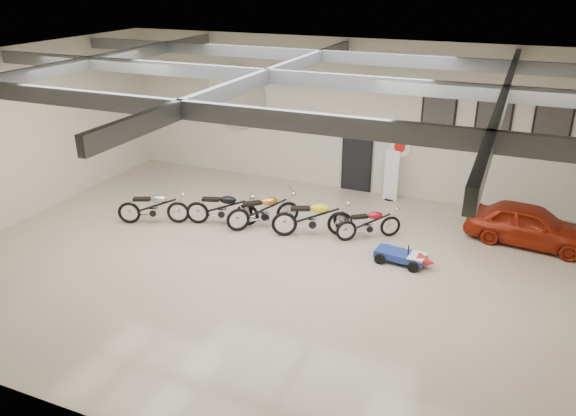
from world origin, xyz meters
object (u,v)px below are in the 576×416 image
at_px(motorcycle_black, 222,207).
at_px(motorcycle_gold, 263,210).
at_px(banner_stand, 391,175).
at_px(go_kart, 406,254).
at_px(motorcycle_silver, 153,206).
at_px(vintage_car, 530,225).
at_px(motorcycle_yellow, 312,217).
at_px(motorcycle_red, 369,223).

bearing_deg(motorcycle_black, motorcycle_gold, -3.93).
relative_size(banner_stand, go_kart, 1.12).
distance_m(motorcycle_black, go_kart, 5.50).
xyz_separation_m(motorcycle_black, go_kart, (5.48, -0.33, -0.26)).
relative_size(motorcycle_silver, vintage_car, 0.62).
bearing_deg(go_kart, motorcycle_black, -176.91).
bearing_deg(motorcycle_gold, banner_stand, 7.87).
distance_m(motorcycle_yellow, vintage_car, 5.90).
bearing_deg(motorcycle_red, motorcycle_gold, 152.58).
bearing_deg(motorcycle_black, motorcycle_silver, -177.22).
xyz_separation_m(motorcycle_gold, go_kart, (4.29, -0.62, -0.27)).
bearing_deg(motorcycle_black, go_kart, -20.87).
height_order(banner_stand, vintage_car, banner_stand).
distance_m(banner_stand, motorcycle_red, 3.07).
xyz_separation_m(motorcycle_black, motorcycle_red, (4.21, 0.76, -0.06)).
relative_size(motorcycle_silver, motorcycle_gold, 0.96).
relative_size(banner_stand, motorcycle_gold, 0.82).
xyz_separation_m(motorcycle_silver, motorcycle_red, (6.12, 1.46, -0.05)).
relative_size(motorcycle_red, vintage_car, 0.56).
relative_size(motorcycle_silver, motorcycle_black, 0.98).
height_order(motorcycle_yellow, vintage_car, motorcycle_yellow).
distance_m(motorcycle_silver, vintage_car, 10.61).
bearing_deg(motorcycle_yellow, motorcycle_red, -7.87).
bearing_deg(motorcycle_silver, motorcycle_yellow, -11.64).
height_order(motorcycle_yellow, motorcycle_red, motorcycle_yellow).
height_order(motorcycle_black, go_kart, motorcycle_black).
xyz_separation_m(motorcycle_yellow, vintage_car, (5.61, 1.83, -0.02)).
relative_size(banner_stand, motorcycle_yellow, 0.78).
height_order(motorcycle_black, motorcycle_gold, motorcycle_gold).
distance_m(motorcycle_red, go_kart, 1.69).
distance_m(motorcycle_black, motorcycle_red, 4.28).
xyz_separation_m(motorcycle_silver, go_kart, (7.39, 0.37, -0.25)).
distance_m(go_kart, vintage_car, 3.77).
height_order(banner_stand, motorcycle_yellow, banner_stand).
distance_m(motorcycle_yellow, motorcycle_red, 1.57).
distance_m(motorcycle_silver, go_kart, 7.41).
height_order(banner_stand, motorcycle_black, banner_stand).
distance_m(motorcycle_black, motorcycle_yellow, 2.72).
bearing_deg(motorcycle_gold, vintage_car, -27.89).
bearing_deg(motorcycle_gold, go_kart, -50.77).
distance_m(motorcycle_gold, motorcycle_red, 3.05).
bearing_deg(motorcycle_red, go_kart, -76.92).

